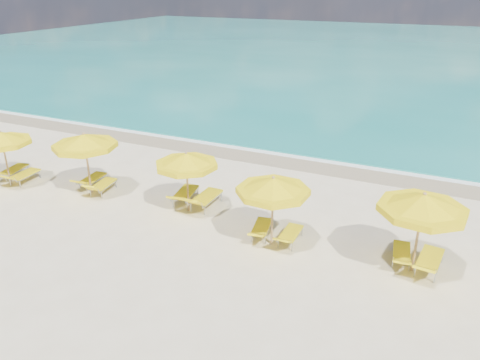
% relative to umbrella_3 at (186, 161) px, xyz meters
% --- Properties ---
extents(ground_plane, '(120.00, 120.00, 0.00)m').
position_rel_umbrella_3_xyz_m(ground_plane, '(1.70, -0.56, -2.01)').
color(ground_plane, beige).
extents(ocean, '(120.00, 80.00, 0.30)m').
position_rel_umbrella_3_xyz_m(ocean, '(1.70, 47.44, -2.01)').
color(ocean, '#15776E').
rests_on(ocean, ground).
extents(wet_sand_band, '(120.00, 2.60, 0.01)m').
position_rel_umbrella_3_xyz_m(wet_sand_band, '(1.70, 6.84, -2.01)').
color(wet_sand_band, tan).
rests_on(wet_sand_band, ground).
extents(foam_line, '(120.00, 1.20, 0.03)m').
position_rel_umbrella_3_xyz_m(foam_line, '(1.70, 7.64, -2.01)').
color(foam_line, white).
rests_on(foam_line, ground).
extents(whitecap_near, '(14.00, 0.36, 0.05)m').
position_rel_umbrella_3_xyz_m(whitecap_near, '(-4.30, 16.44, -2.01)').
color(whitecap_near, white).
rests_on(whitecap_near, ground).
extents(whitecap_far, '(18.00, 0.30, 0.05)m').
position_rel_umbrella_3_xyz_m(whitecap_far, '(9.70, 23.44, -2.01)').
color(whitecap_far, white).
rests_on(whitecap_far, ground).
extents(umbrella_1, '(2.79, 2.79, 2.38)m').
position_rel_umbrella_3_xyz_m(umbrella_1, '(-8.20, -1.02, 0.02)').
color(umbrella_1, tan).
rests_on(umbrella_1, ground).
extents(umbrella_2, '(2.83, 2.83, 2.57)m').
position_rel_umbrella_3_xyz_m(umbrella_2, '(-4.46, -0.27, 0.18)').
color(umbrella_2, tan).
rests_on(umbrella_2, ground).
extents(umbrella_3, '(2.82, 2.82, 2.36)m').
position_rel_umbrella_3_xyz_m(umbrella_3, '(0.00, 0.00, 0.00)').
color(umbrella_3, tan).
rests_on(umbrella_3, ground).
extents(umbrella_4, '(3.04, 3.04, 2.42)m').
position_rel_umbrella_3_xyz_m(umbrella_4, '(3.71, -0.92, 0.05)').
color(umbrella_4, tan).
rests_on(umbrella_4, ground).
extents(umbrella_5, '(3.15, 3.15, 2.58)m').
position_rel_umbrella_3_xyz_m(umbrella_5, '(8.11, -0.61, 0.19)').
color(umbrella_5, tan).
rests_on(umbrella_5, ground).
extents(lounger_1_left, '(0.92, 1.87, 0.69)m').
position_rel_umbrella_3_xyz_m(lounger_1_left, '(-8.66, -0.42, -1.80)').
color(lounger_1_left, '#A5A8AD').
rests_on(lounger_1_left, ground).
extents(lounger_1_right, '(0.70, 1.81, 0.72)m').
position_rel_umbrella_3_xyz_m(lounger_1_right, '(-7.78, -0.64, -1.80)').
color(lounger_1_right, '#A5A8AD').
rests_on(lounger_1_right, ground).
extents(lounger_2_left, '(0.75, 1.81, 0.69)m').
position_rel_umbrella_3_xyz_m(lounger_2_left, '(-4.83, 0.25, -1.80)').
color(lounger_2_left, '#A5A8AD').
rests_on(lounger_2_left, ground).
extents(lounger_2_right, '(0.81, 1.76, 0.75)m').
position_rel_umbrella_3_xyz_m(lounger_2_right, '(-4.01, -0.06, -1.80)').
color(lounger_2_right, '#A5A8AD').
rests_on(lounger_2_right, ground).
extents(lounger_3_left, '(0.98, 2.04, 0.78)m').
position_rel_umbrella_3_xyz_m(lounger_3_left, '(-0.48, 0.58, -1.78)').
color(lounger_3_left, '#A5A8AD').
rests_on(lounger_3_left, ground).
extents(lounger_3_right, '(0.70, 2.04, 0.86)m').
position_rel_umbrella_3_xyz_m(lounger_3_right, '(0.45, 0.53, -1.76)').
color(lounger_3_right, '#A5A8AD').
rests_on(lounger_3_right, ground).
extents(lounger_4_left, '(0.83, 1.73, 0.61)m').
position_rel_umbrella_3_xyz_m(lounger_4_left, '(3.22, -0.60, -1.81)').
color(lounger_4_left, '#A5A8AD').
rests_on(lounger_4_left, ground).
extents(lounger_4_right, '(0.56, 1.66, 0.65)m').
position_rel_umbrella_3_xyz_m(lounger_4_right, '(4.24, -0.61, -1.81)').
color(lounger_4_right, '#A5A8AD').
rests_on(lounger_4_right, ground).
extents(lounger_5_left, '(0.71, 1.70, 0.59)m').
position_rel_umbrella_3_xyz_m(lounger_5_left, '(7.73, -0.24, -1.82)').
color(lounger_5_left, '#A5A8AD').
rests_on(lounger_5_left, ground).
extents(lounger_5_right, '(0.82, 1.98, 0.74)m').
position_rel_umbrella_3_xyz_m(lounger_5_right, '(8.54, -0.41, -1.78)').
color(lounger_5_right, '#A5A8AD').
rests_on(lounger_5_right, ground).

